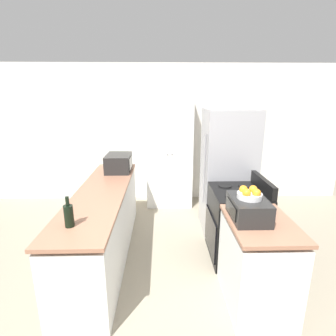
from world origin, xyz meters
TOP-DOWN VIEW (x-y plane):
  - wall_back at (0.00, 3.40)m, footprint 7.00×0.06m
  - counter_left at (-0.84, 1.37)m, footprint 0.60×2.54m
  - counter_right at (0.84, 0.51)m, footprint 0.60×0.82m
  - pantry_cabinet at (0.05, 3.07)m, footprint 0.83×0.57m
  - stove at (0.86, 1.32)m, footprint 0.66×0.74m
  - refrigerator at (0.90, 2.07)m, footprint 0.76×0.68m
  - microwave at (-0.75, 2.23)m, footprint 0.37×0.49m
  - wine_bottle at (-0.92, 0.47)m, footprint 0.08×0.08m
  - toaster_oven at (0.73, 0.58)m, footprint 0.33×0.46m
  - fruit_bowl at (0.73, 0.59)m, footprint 0.23×0.23m

SIDE VIEW (x-z plane):
  - counter_right at x=0.84m, z-range -0.02..0.89m
  - counter_left at x=-0.84m, z-range -0.02..0.89m
  - stove at x=0.86m, z-range -0.07..0.99m
  - refrigerator at x=0.90m, z-range 0.00..1.84m
  - toaster_oven at x=0.73m, z-range 0.90..1.11m
  - wine_bottle at x=-0.92m, z-range 0.87..1.15m
  - microwave at x=-0.75m, z-range 0.90..1.16m
  - pantry_cabinet at x=0.05m, z-range 0.00..2.08m
  - fruit_bowl at x=0.73m, z-range 1.10..1.20m
  - wall_back at x=0.00m, z-range 0.00..2.60m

